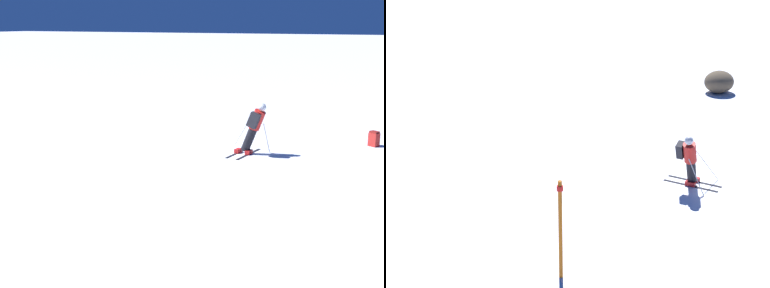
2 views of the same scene
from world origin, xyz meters
The scene contains 3 objects.
ground_plane centered at (0.00, 0.00, 0.00)m, with size 300.00×300.00×0.00m, color white.
skier centered at (-1.65, 0.06, 0.88)m, with size 1.34×1.61×1.64m.
spare_backpack centered at (-4.70, -2.79, 0.24)m, with size 0.37×0.34×0.50m.
Camera 1 is at (-7.00, 14.79, 3.94)m, focal length 50.00 mm.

